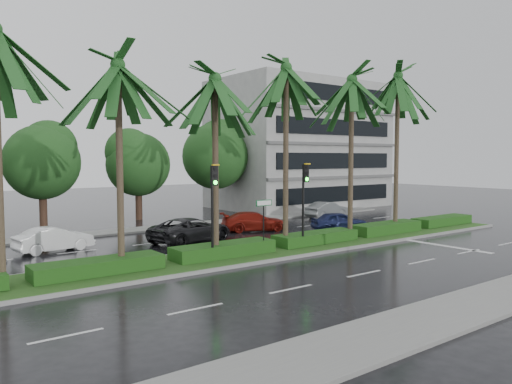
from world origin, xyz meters
TOP-DOWN VIEW (x-y plane):
  - ground at (0.00, 0.00)m, footprint 120.00×120.00m
  - near_sidewalk at (0.00, -10.20)m, footprint 40.00×2.40m
  - far_sidewalk at (0.00, 12.00)m, footprint 40.00×2.00m
  - median at (0.00, 1.00)m, footprint 36.00×4.00m
  - hedge at (0.00, 1.00)m, footprint 35.20×1.40m
  - lane_markings at (3.04, -0.43)m, footprint 34.00×13.06m
  - palm_row at (-1.25, 1.02)m, footprint 26.30×4.20m
  - signal_median_left at (-4.00, 0.30)m, footprint 0.34×0.42m
  - signal_median_right at (1.50, 0.30)m, footprint 0.34×0.42m
  - street_sign at (-1.00, 0.48)m, footprint 0.95×0.09m
  - bg_trees at (0.84, 17.59)m, footprint 32.88×5.61m
  - building at (17.00, 18.00)m, footprint 16.00×10.00m
  - car_white at (-8.89, 7.78)m, footprint 1.88×4.00m
  - car_darkgrey at (-1.91, 6.06)m, footprint 3.50×5.48m
  - car_red at (3.56, 7.38)m, footprint 3.16×4.64m
  - car_blue at (8.06, 4.07)m, footprint 2.77×3.94m
  - car_grey at (12.56, 9.66)m, footprint 1.52×3.91m

SIDE VIEW (x-z plane):
  - ground at x=0.00m, z-range 0.00..0.00m
  - lane_markings at x=3.04m, z-range 0.00..0.01m
  - near_sidewalk at x=0.00m, z-range 0.00..0.12m
  - far_sidewalk at x=0.00m, z-range 0.00..0.12m
  - median at x=0.00m, z-range 0.00..0.16m
  - hedge at x=0.00m, z-range 0.15..0.75m
  - car_blue at x=8.06m, z-range 0.00..1.25m
  - car_red at x=3.56m, z-range 0.00..1.25m
  - car_white at x=-8.89m, z-range 0.00..1.27m
  - car_grey at x=12.56m, z-range 0.00..1.27m
  - car_darkgrey at x=-1.91m, z-range 0.00..1.41m
  - street_sign at x=-1.00m, z-range 0.82..3.42m
  - signal_median_left at x=-4.00m, z-range 0.82..5.18m
  - signal_median_right at x=1.50m, z-range 0.82..5.18m
  - bg_trees at x=0.84m, z-range 0.72..8.82m
  - building at x=17.00m, z-range 0.00..12.00m
  - palm_row at x=-1.25m, z-range 3.17..13.69m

